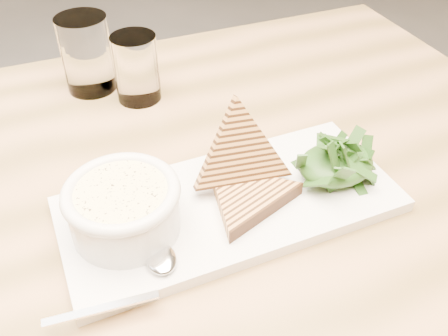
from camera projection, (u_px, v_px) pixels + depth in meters
name	position (u px, v px, depth m)	size (l,w,h in m)	color
table_top	(134.00, 212.00, 0.63)	(1.25, 0.83, 0.04)	#A07347
table_leg_br	(328.00, 158.00, 1.30)	(0.06, 0.06, 0.70)	#A07347
platter	(230.00, 204.00, 0.61)	(0.40, 0.18, 0.02)	silver
soup_bowl	(125.00, 213.00, 0.55)	(0.12, 0.12, 0.05)	silver
soup	(121.00, 193.00, 0.53)	(0.10, 0.10, 0.01)	#FBE79A
bowl_rim	(121.00, 192.00, 0.53)	(0.13, 0.13, 0.01)	silver
sandwich_flat	(247.00, 197.00, 0.59)	(0.14, 0.14, 0.02)	#BD8242
sandwich_lean	(241.00, 153.00, 0.59)	(0.14, 0.14, 0.08)	#BD8242
salad_base	(336.00, 164.00, 0.62)	(0.10, 0.08, 0.04)	#183B0C
arugula_pile	(337.00, 159.00, 0.62)	(0.11, 0.10, 0.05)	#294F1D
spoon_bowl	(161.00, 259.00, 0.52)	(0.03, 0.04, 0.01)	silver
spoon_handle	(102.00, 309.00, 0.48)	(0.11, 0.01, 0.00)	silver
glass_near	(87.00, 54.00, 0.79)	(0.08, 0.08, 0.12)	white
glass_far	(136.00, 68.00, 0.77)	(0.07, 0.07, 0.11)	white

